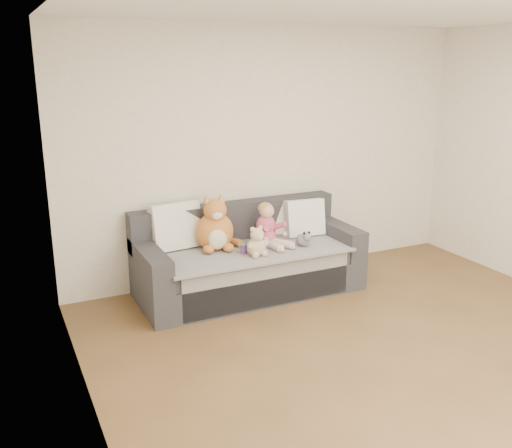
# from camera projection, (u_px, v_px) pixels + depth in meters

# --- Properties ---
(room_shell) EXTENTS (5.00, 5.00, 5.00)m
(room_shell) POSITION_uv_depth(u_px,v_px,m) (399.00, 193.00, 4.18)
(room_shell) COLOR brown
(room_shell) RESTS_ON ground
(sofa) EXTENTS (2.20, 0.94, 0.85)m
(sofa) POSITION_uv_depth(u_px,v_px,m) (248.00, 262.00, 5.68)
(sofa) COLOR #2D2E33
(sofa) RESTS_ON ground
(cushion_left) EXTENTS (0.51, 0.28, 0.46)m
(cushion_left) POSITION_uv_depth(u_px,v_px,m) (176.00, 226.00, 5.52)
(cushion_left) COLOR white
(cushion_left) RESTS_ON sofa
(cushion_right_back) EXTENTS (0.43, 0.33, 0.37)m
(cushion_right_back) POSITION_uv_depth(u_px,v_px,m) (294.00, 217.00, 6.00)
(cushion_right_back) COLOR white
(cushion_right_back) RESTS_ON sofa
(cushion_right_front) EXTENTS (0.43, 0.22, 0.39)m
(cushion_right_front) POSITION_uv_depth(u_px,v_px,m) (305.00, 218.00, 5.94)
(cushion_right_front) COLOR white
(cushion_right_front) RESTS_ON sofa
(toddler) EXTENTS (0.30, 0.44, 0.43)m
(toddler) POSITION_uv_depth(u_px,v_px,m) (268.00, 227.00, 5.64)
(toddler) COLOR #C2446E
(toddler) RESTS_ON sofa
(plush_cat) EXTENTS (0.44, 0.38, 0.56)m
(plush_cat) POSITION_uv_depth(u_px,v_px,m) (215.00, 228.00, 5.50)
(plush_cat) COLOR #A87525
(plush_cat) RESTS_ON sofa
(teddy_bear) EXTENTS (0.23, 0.18, 0.29)m
(teddy_bear) POSITION_uv_depth(u_px,v_px,m) (257.00, 244.00, 5.32)
(teddy_bear) COLOR #C9B18B
(teddy_bear) RESTS_ON sofa
(plush_cow) EXTENTS (0.13, 0.20, 0.16)m
(plush_cow) POSITION_uv_depth(u_px,v_px,m) (304.00, 239.00, 5.62)
(plush_cow) COLOR white
(plush_cow) RESTS_ON sofa
(sippy_cup) EXTENTS (0.10, 0.08, 0.11)m
(sippy_cup) POSITION_uv_depth(u_px,v_px,m) (244.00, 247.00, 5.41)
(sippy_cup) COLOR #6E3A9E
(sippy_cup) RESTS_ON sofa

